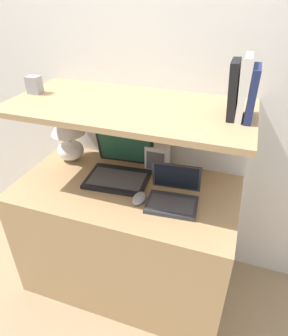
# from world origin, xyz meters

# --- Properties ---
(ground_plane) EXTENTS (12.00, 12.00, 0.00)m
(ground_plane) POSITION_xyz_m (0.00, 0.00, 0.00)
(ground_plane) COLOR #9E8460
(wall_back) EXTENTS (6.00, 0.05, 2.40)m
(wall_back) POSITION_xyz_m (0.00, 0.70, 1.20)
(wall_back) COLOR white
(wall_back) RESTS_ON ground_plane
(desk) EXTENTS (1.18, 0.63, 0.72)m
(desk) POSITION_xyz_m (0.00, 0.32, 0.36)
(desk) COLOR tan
(desk) RESTS_ON ground_plane
(back_riser) EXTENTS (1.18, 0.04, 1.13)m
(back_riser) POSITION_xyz_m (0.00, 0.65, 0.56)
(back_riser) COLOR white
(back_riser) RESTS_ON ground_plane
(shelf) EXTENTS (1.18, 0.57, 0.03)m
(shelf) POSITION_xyz_m (0.00, 0.39, 1.14)
(shelf) COLOR tan
(shelf) RESTS_ON back_riser
(table_lamp) EXTENTS (0.20, 0.20, 0.33)m
(table_lamp) POSITION_xyz_m (-0.43, 0.49, 0.90)
(table_lamp) COLOR white
(table_lamp) RESTS_ON desk
(laptop_large) EXTENTS (0.36, 0.34, 0.24)m
(laptop_large) POSITION_xyz_m (-0.07, 0.41, 0.77)
(laptop_large) COLOR black
(laptop_large) RESTS_ON desk
(laptop_small) EXTENTS (0.27, 0.24, 0.19)m
(laptop_small) POSITION_xyz_m (0.27, 0.28, 0.76)
(laptop_small) COLOR #333338
(laptop_small) RESTS_ON desk
(computer_mouse) EXTENTS (0.07, 0.11, 0.04)m
(computer_mouse) POSITION_xyz_m (0.11, 0.23, 0.74)
(computer_mouse) COLOR #99999E
(computer_mouse) RESTS_ON desk
(router_box) EXTENTS (0.13, 0.09, 0.16)m
(router_box) POSITION_xyz_m (0.10, 0.55, 0.80)
(router_box) COLOR white
(router_box) RESTS_ON desk
(book_navy) EXTENTS (0.03, 0.16, 0.22)m
(book_navy) POSITION_xyz_m (0.55, 0.39, 1.26)
(book_navy) COLOR navy
(book_navy) RESTS_ON shelf
(book_white) EXTENTS (0.03, 0.15, 0.26)m
(book_white) POSITION_xyz_m (0.51, 0.39, 1.28)
(book_white) COLOR silver
(book_white) RESTS_ON shelf
(book_black) EXTENTS (0.05, 0.14, 0.24)m
(book_black) POSITION_xyz_m (0.47, 0.39, 1.27)
(book_black) COLOR black
(book_black) RESTS_ON shelf
(shelf_gadget) EXTENTS (0.07, 0.05, 0.09)m
(shelf_gadget) POSITION_xyz_m (-0.52, 0.39, 1.20)
(shelf_gadget) COLOR #99999E
(shelf_gadget) RESTS_ON shelf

